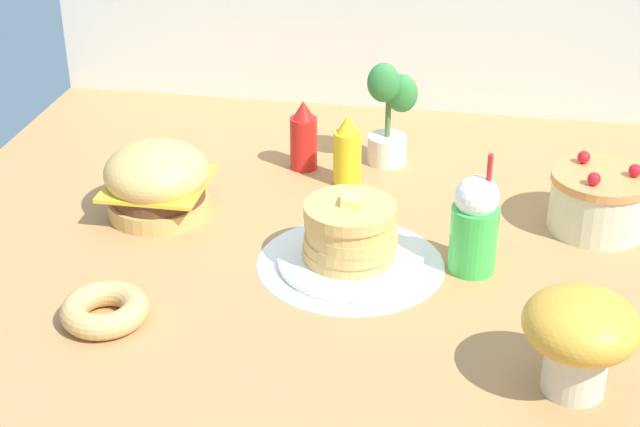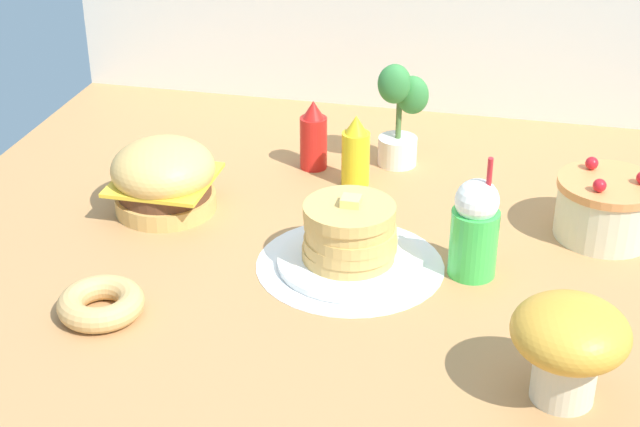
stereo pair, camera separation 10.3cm
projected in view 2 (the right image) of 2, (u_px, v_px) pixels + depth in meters
The scene contains 11 objects.
ground_plane at pixel (329, 272), 2.23m from camera, with size 2.11×2.05×0.02m, color #B27F4C.
doily_mat at pixel (350, 265), 2.23m from camera, with size 0.44×0.44×0.00m, color white.
burger at pixel (164, 178), 2.44m from camera, with size 0.26×0.26×0.19m.
pancake_stack at pixel (350, 238), 2.20m from camera, with size 0.34×0.34×0.17m.
layer_cake at pixel (606, 208), 2.32m from camera, with size 0.25×0.25×0.18m.
ketchup_bottle at pixel (313, 137), 2.66m from camera, with size 0.08×0.08×0.20m.
mustard_bottle at pixel (356, 153), 2.57m from camera, with size 0.08×0.08×0.20m.
cream_soda_cup at pixel (475, 228), 2.15m from camera, with size 0.11×0.11×0.30m.
donut_pink_glaze at pixel (101, 303), 2.04m from camera, with size 0.18×0.18×0.06m.
potted_plant at pixel (399, 110), 2.65m from camera, with size 0.14×0.12×0.30m.
mushroom_stool at pixel (569, 341), 1.75m from camera, with size 0.22×0.22×0.21m.
Camera 2 is at (0.41, -1.86, 1.16)m, focal length 54.16 mm.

